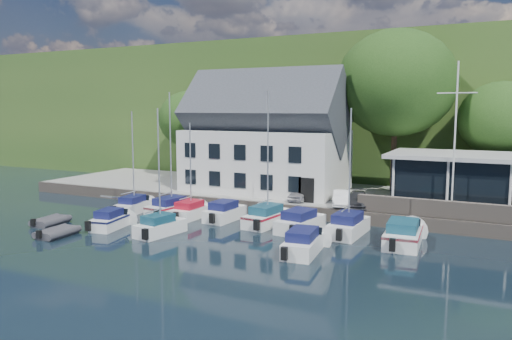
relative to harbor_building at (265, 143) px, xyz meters
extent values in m
plane|color=black|center=(7.00, -16.50, -5.35)|extent=(180.00, 180.00, 0.00)
cube|color=gray|center=(7.00, 1.00, -4.85)|extent=(60.00, 13.00, 1.00)
cube|color=#6B6055|center=(7.00, -5.50, -4.85)|extent=(60.00, 0.30, 1.00)
cube|color=#294A1C|center=(7.00, 45.50, 2.65)|extent=(160.00, 75.00, 16.00)
cube|color=#5E6C36|center=(15.00, 53.50, 10.80)|extent=(50.00, 30.00, 0.30)
cube|color=#6B6055|center=(19.00, -5.10, -3.75)|extent=(18.00, 0.50, 1.20)
imported|color=silver|center=(4.63, -3.37, -3.79)|extent=(1.65, 3.38, 1.11)
imported|color=silver|center=(8.38, -3.94, -3.76)|extent=(2.14, 3.77, 1.18)
imported|color=#2B2C30|center=(9.64, -3.79, -3.78)|extent=(2.56, 4.18, 1.13)
imported|color=navy|center=(13.02, -2.91, -3.76)|extent=(2.39, 3.72, 1.19)
camera|label=1|loc=(19.23, -41.02, 3.20)|focal=35.00mm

